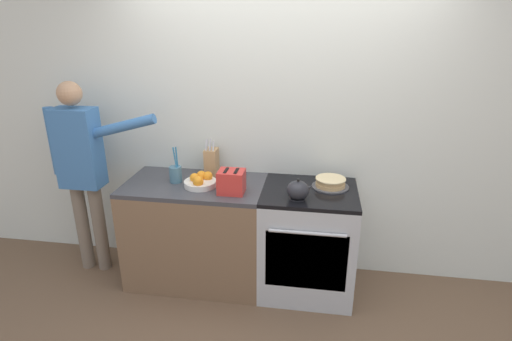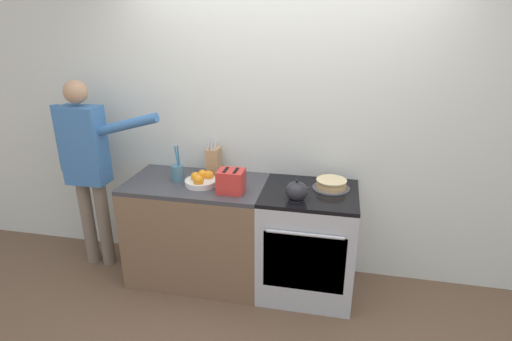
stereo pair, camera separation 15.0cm
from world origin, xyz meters
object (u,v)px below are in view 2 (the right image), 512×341
Objects in this scene: knife_block at (214,161)px; fruit_bowl at (201,180)px; layer_cake at (331,184)px; toaster at (231,181)px; tea_kettle at (297,191)px; stove_range at (307,242)px; utensil_crock at (177,172)px; person_baker at (87,160)px.

fruit_bowl is at bearing -95.53° from knife_block.
layer_cake is 1.12× the size of fruit_bowl.
fruit_bowl is at bearing -172.46° from layer_cake.
layer_cake is 1.00m from knife_block.
toaster reaches higher than fruit_bowl.
layer_cake is 0.36m from tea_kettle.
toaster is at bearing -167.38° from stove_range.
knife_block reaches higher than utensil_crock.
layer_cake is 1.35× the size of toaster.
knife_block is at bearing 39.83° from utensil_crock.
utensil_crock is at bearing 179.56° from stove_range.
tea_kettle is 0.78× the size of fruit_bowl.
fruit_bowl reaches higher than stove_range.
toaster is 1.30m from person_baker.
knife_block reaches higher than fruit_bowl.
person_baker reaches higher than toaster.
knife_block is at bearing 16.77° from person_baker.
toaster is (-0.74, -0.22, 0.05)m from layer_cake.
tea_kettle is at bearing -0.18° from person_baker.
knife_block reaches higher than tea_kettle.
stove_range is 3.07× the size of layer_cake.
fruit_bowl is at bearing 161.99° from toaster.
knife_block is 1.25× the size of fruit_bowl.
knife_block reaches higher than stove_range.
utensil_crock is at bearing 164.07° from toaster.
tea_kettle is at bearing -9.50° from fruit_bowl.
knife_block is at bearing 84.47° from fruit_bowl.
stove_range is at bearing -0.44° from utensil_crock.
knife_block is at bearing 152.74° from tea_kettle.
person_baker is at bearing 174.18° from toaster.
knife_block is 0.32m from utensil_crock.
layer_cake is (0.15, 0.09, 0.48)m from stove_range.
stove_range is 4.39× the size of tea_kettle.
knife_block is 1.07m from person_baker.
stove_range is 0.51m from layer_cake.
stove_range is at bearing 5.32° from person_baker.
person_baker is at bearing 179.99° from stove_range.
fruit_bowl reaches higher than layer_cake.
layer_cake is 1.02m from fruit_bowl.
stove_range is 0.53× the size of person_baker.
person_baker is at bearing -177.47° from layer_cake.
layer_cake is at bearing -7.07° from knife_block.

